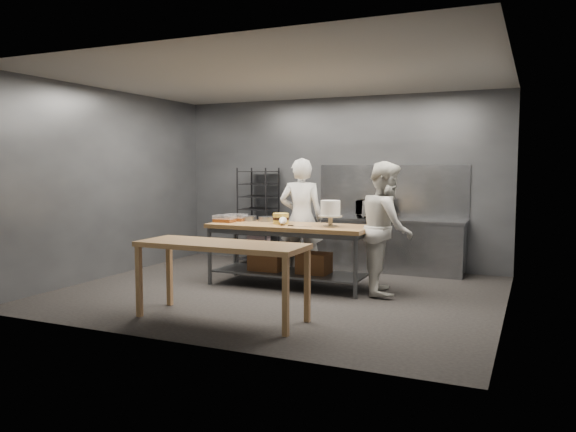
# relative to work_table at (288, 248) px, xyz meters

# --- Properties ---
(ground) EXTENTS (6.00, 6.00, 0.00)m
(ground) POSITION_rel_work_table_xyz_m (0.05, -0.43, -0.57)
(ground) COLOR black
(ground) RESTS_ON ground
(back_wall) EXTENTS (6.00, 0.04, 3.00)m
(back_wall) POSITION_rel_work_table_xyz_m (0.05, 2.07, 0.93)
(back_wall) COLOR #4C4F54
(back_wall) RESTS_ON ground
(work_table) EXTENTS (2.40, 0.90, 0.92)m
(work_table) POSITION_rel_work_table_xyz_m (0.00, 0.00, 0.00)
(work_table) COLOR #96663C
(work_table) RESTS_ON ground
(near_counter) EXTENTS (2.00, 0.70, 0.90)m
(near_counter) POSITION_rel_work_table_xyz_m (0.04, -1.99, 0.24)
(near_counter) COLOR olive
(near_counter) RESTS_ON ground
(back_counter) EXTENTS (2.60, 0.60, 0.90)m
(back_counter) POSITION_rel_work_table_xyz_m (1.05, 1.75, -0.12)
(back_counter) COLOR slate
(back_counter) RESTS_ON ground
(splashback_panel) EXTENTS (2.60, 0.02, 0.90)m
(splashback_panel) POSITION_rel_work_table_xyz_m (1.05, 2.05, 0.78)
(splashback_panel) COLOR slate
(splashback_panel) RESTS_ON back_counter
(speed_rack) EXTENTS (0.63, 0.68, 1.75)m
(speed_rack) POSITION_rel_work_table_xyz_m (-1.35, 1.67, 0.28)
(speed_rack) COLOR black
(speed_rack) RESTS_ON ground
(chef_behind) EXTENTS (0.78, 0.60, 1.91)m
(chef_behind) POSITION_rel_work_table_xyz_m (-0.06, 0.64, 0.38)
(chef_behind) COLOR silver
(chef_behind) RESTS_ON ground
(chef_right) EXTENTS (0.93, 1.06, 1.84)m
(chef_right) POSITION_rel_work_table_xyz_m (1.44, 0.11, 0.35)
(chef_right) COLOR silver
(chef_right) RESTS_ON ground
(microwave) EXTENTS (0.54, 0.37, 0.30)m
(microwave) POSITION_rel_work_table_xyz_m (0.82, 1.75, 0.48)
(microwave) COLOR black
(microwave) RESTS_ON back_counter
(frosted_cake_stand) EXTENTS (0.34, 0.34, 0.37)m
(frosted_cake_stand) POSITION_rel_work_table_xyz_m (0.67, -0.04, 0.59)
(frosted_cake_stand) COLOR #B4AA90
(frosted_cake_stand) RESTS_ON work_table
(layer_cake) EXTENTS (0.24, 0.24, 0.16)m
(layer_cake) POSITION_rel_work_table_xyz_m (-0.13, 0.02, 0.43)
(layer_cake) COLOR gold
(layer_cake) RESTS_ON work_table
(cake_pans) EXTENTS (0.57, 0.28, 0.07)m
(cake_pans) POSITION_rel_work_table_xyz_m (-0.65, 0.27, 0.39)
(cake_pans) COLOR gray
(cake_pans) RESTS_ON work_table
(piping_bag) EXTENTS (0.24, 0.40, 0.12)m
(piping_bag) POSITION_rel_work_table_xyz_m (-0.01, -0.22, 0.41)
(piping_bag) COLOR white
(piping_bag) RESTS_ON work_table
(offset_spatula) EXTENTS (0.36, 0.02, 0.02)m
(offset_spatula) POSITION_rel_work_table_xyz_m (0.21, -0.20, 0.35)
(offset_spatula) COLOR slate
(offset_spatula) RESTS_ON work_table
(pastry_clamshells) EXTENTS (0.37, 0.47, 0.11)m
(pastry_clamshells) POSITION_rel_work_table_xyz_m (-1.00, 0.03, 0.40)
(pastry_clamshells) COLOR brown
(pastry_clamshells) RESTS_ON work_table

